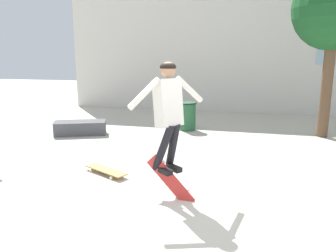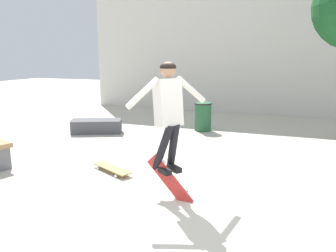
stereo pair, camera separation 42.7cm
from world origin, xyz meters
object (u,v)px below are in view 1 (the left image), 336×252
Objects in this scene: skate_ledge at (80,128)px; skateboard_resting at (106,170)px; tree_right at (334,10)px; skateboard_flipping at (171,181)px; trash_bin at (187,115)px; skater at (168,108)px.

skateboard_resting is (1.81, -2.44, -0.11)m from skate_ledge.
tree_right is 5.50× the size of skateboard_flipping.
skateboard_resting is (-0.70, -3.64, -0.33)m from trash_bin.
skater is (0.53, -4.20, 0.87)m from trash_bin.
skater is (3.04, -3.00, 1.09)m from skate_ledge.
trash_bin is at bearing 3.03° from skate_ledge.
tree_right reaches higher than trash_bin.
skate_ledge is 4.41m from skater.
trash_bin reaches higher than skateboard_resting.
trash_bin is at bearing -178.30° from tree_right.
tree_right is 6.24m from skateboard_resting.
tree_right reaches higher than skateboard_resting.
tree_right is 4.51× the size of skateboard_resting.
skateboard_resting is at bearing -137.35° from tree_right.
skateboard_flipping reaches higher than skateboard_resting.
skater is 1.73× the size of skateboard_resting.
skateboard_flipping is at bearing -67.43° from skate_ledge.
skate_ledge is 2.79m from trash_bin.
trash_bin is 3.72m from skateboard_resting.
skateboard_flipping is (-2.78, -4.39, -2.73)m from tree_right.
skateboard_flipping is 1.45m from skateboard_resting.
tree_right is 2.99× the size of skate_ledge.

